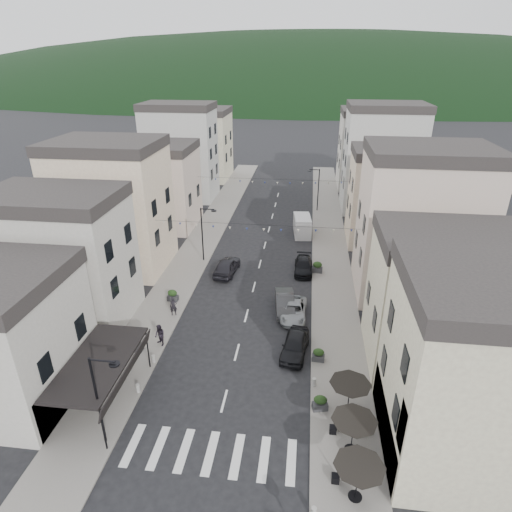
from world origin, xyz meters
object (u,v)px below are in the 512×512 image
Objects in this scene: parked_car_a at (295,345)px; parked_car_e at (227,266)px; delivery_van at (302,225)px; pedestrian_a at (173,306)px; pedestrian_b at (160,335)px; parked_car_c at (294,310)px; parked_car_d at (303,266)px; parked_car_b at (285,303)px.

parked_car_a is 0.93× the size of parked_car_e.
parked_car_e is at bearing -127.68° from delivery_van.
pedestrian_a is 4.18m from pedestrian_b.
parked_car_c is 8.50m from parked_car_d.
parked_car_a is 13.40m from parked_car_d.
parked_car_d is (0.61, 8.48, 0.02)m from parked_car_c.
parked_car_b is 10.99m from pedestrian_b.
parked_car_a is 2.61× the size of pedestrian_a.
parked_car_b is 7.68m from parked_car_d.
parked_car_c is (0.81, -0.94, -0.11)m from parked_car_b.
pedestrian_a is (-10.68, -9.62, 0.31)m from parked_car_d.
parked_car_b is 2.55× the size of pedestrian_b.
pedestrian_b reaches higher than parked_car_a.
delivery_van reaches higher than parked_car_e.
parked_car_b is at bearing -101.29° from parked_car_d.
parked_car_e is (-6.26, 6.24, 0.06)m from parked_car_b.
parked_car_d is 2.65× the size of pedestrian_a.
parked_car_a is at bearing -38.48° from pedestrian_a.
delivery_van is at bearing 91.65° from parked_car_d.
parked_car_d is at bearing 96.46° from parked_car_a.
parked_car_b is at bearing -98.79° from delivery_van.
parked_car_b is 0.88× the size of delivery_van.
parked_car_d is 0.88× the size of delivery_van.
parked_car_a is 23.66m from delivery_van.
delivery_van is 2.89× the size of pedestrian_b.
pedestrian_b reaches higher than pedestrian_a.
parked_car_b is 1.01× the size of parked_car_d.
parked_car_d is 7.79m from parked_car_e.
parked_car_e is at bearing 129.14° from parked_car_a.
pedestrian_b is at bearing 83.52° from parked_car_e.
parked_car_e is at bearing 135.73° from parked_car_c.
parked_car_e reaches higher than parked_car_d.
parked_car_c is at bearing -94.75° from parked_car_d.
delivery_van is (1.01, 17.81, 0.41)m from parked_car_b.
parked_car_a is at bearing 127.47° from parked_car_e.
delivery_van is at bearing 98.04° from parked_car_a.
parked_car_d is at bearing -93.26° from delivery_van.
parked_car_b reaches higher than parked_car_d.
parked_car_a reaches higher than parked_car_c.
parked_car_d is (0.31, 13.40, -0.10)m from parked_car_a.
parked_car_e is (-7.67, -1.31, 0.16)m from parked_car_d.
parked_car_c is at bearing 140.70° from parked_car_e.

